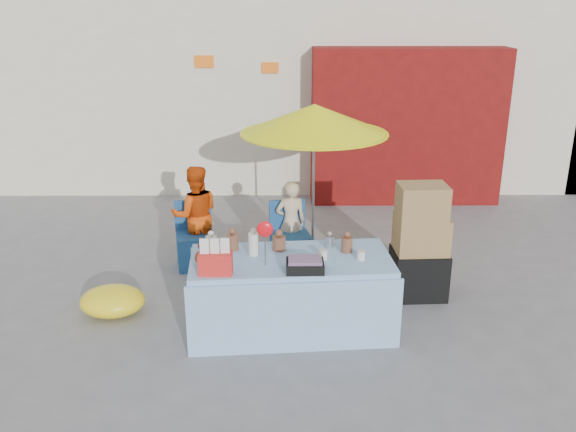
{
  "coord_description": "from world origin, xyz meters",
  "views": [
    {
      "loc": [
        0.13,
        -5.95,
        3.35
      ],
      "look_at": [
        0.17,
        0.6,
        1.0
      ],
      "focal_mm": 38.0,
      "sensor_mm": 36.0,
      "label": 1
    }
  ],
  "objects_px": {
    "chair_left": "(196,247)",
    "umbrella": "(314,120)",
    "vendor_orange": "(196,215)",
    "vendor_beige": "(291,222)",
    "market_table": "(290,292)",
    "chair_right": "(291,247)",
    "box_stack": "(420,246)"
  },
  "relations": [
    {
      "from": "market_table",
      "to": "box_stack",
      "type": "height_order",
      "value": "box_stack"
    },
    {
      "from": "vendor_beige",
      "to": "umbrella",
      "type": "height_order",
      "value": "umbrella"
    },
    {
      "from": "chair_right",
      "to": "vendor_beige",
      "type": "distance_m",
      "value": 0.33
    },
    {
      "from": "vendor_beige",
      "to": "box_stack",
      "type": "relative_size",
      "value": 0.81
    },
    {
      "from": "chair_left",
      "to": "umbrella",
      "type": "distance_m",
      "value": 2.27
    },
    {
      "from": "market_table",
      "to": "vendor_beige",
      "type": "xyz_separation_m",
      "value": [
        0.02,
        1.77,
        0.14
      ]
    },
    {
      "from": "box_stack",
      "to": "umbrella",
      "type": "bearing_deg",
      "value": 135.86
    },
    {
      "from": "chair_right",
      "to": "vendor_beige",
      "type": "xyz_separation_m",
      "value": [
        0.0,
        0.13,
        0.3
      ]
    },
    {
      "from": "market_table",
      "to": "chair_left",
      "type": "xyz_separation_m",
      "value": [
        -1.23,
        1.63,
        -0.16
      ]
    },
    {
      "from": "vendor_orange",
      "to": "vendor_beige",
      "type": "height_order",
      "value": "vendor_orange"
    },
    {
      "from": "chair_right",
      "to": "umbrella",
      "type": "relative_size",
      "value": 0.41
    },
    {
      "from": "chair_left",
      "to": "umbrella",
      "type": "relative_size",
      "value": 0.41
    },
    {
      "from": "chair_left",
      "to": "chair_right",
      "type": "height_order",
      "value": "same"
    },
    {
      "from": "vendor_orange",
      "to": "box_stack",
      "type": "bearing_deg",
      "value": 147.38
    },
    {
      "from": "chair_left",
      "to": "vendor_orange",
      "type": "xyz_separation_m",
      "value": [
        0.0,
        0.13,
        0.41
      ]
    },
    {
      "from": "umbrella",
      "to": "vendor_beige",
      "type": "bearing_deg",
      "value": -153.43
    },
    {
      "from": "chair_left",
      "to": "vendor_beige",
      "type": "height_order",
      "value": "vendor_beige"
    },
    {
      "from": "vendor_orange",
      "to": "umbrella",
      "type": "bearing_deg",
      "value": 173.08
    },
    {
      "from": "vendor_beige",
      "to": "box_stack",
      "type": "xyz_separation_m",
      "value": [
        1.49,
        -1.01,
        0.08
      ]
    },
    {
      "from": "market_table",
      "to": "chair_left",
      "type": "height_order",
      "value": "market_table"
    },
    {
      "from": "market_table",
      "to": "chair_right",
      "type": "distance_m",
      "value": 1.64
    },
    {
      "from": "vendor_beige",
      "to": "box_stack",
      "type": "bearing_deg",
      "value": 133.53
    },
    {
      "from": "market_table",
      "to": "vendor_orange",
      "type": "xyz_separation_m",
      "value": [
        -1.23,
        1.77,
        0.24
      ]
    },
    {
      "from": "vendor_orange",
      "to": "chair_right",
      "type": "bearing_deg",
      "value": 161.39
    },
    {
      "from": "vendor_beige",
      "to": "umbrella",
      "type": "relative_size",
      "value": 0.53
    },
    {
      "from": "vendor_orange",
      "to": "box_stack",
      "type": "relative_size",
      "value": 0.96
    },
    {
      "from": "umbrella",
      "to": "box_stack",
      "type": "distance_m",
      "value": 2.08
    },
    {
      "from": "chair_left",
      "to": "box_stack",
      "type": "height_order",
      "value": "box_stack"
    },
    {
      "from": "vendor_beige",
      "to": "umbrella",
      "type": "distance_m",
      "value": 1.38
    },
    {
      "from": "chair_left",
      "to": "box_stack",
      "type": "xyz_separation_m",
      "value": [
        2.75,
        -0.87,
        0.38
      ]
    },
    {
      "from": "vendor_orange",
      "to": "box_stack",
      "type": "xyz_separation_m",
      "value": [
        2.74,
        -1.01,
        -0.03
      ]
    },
    {
      "from": "chair_left",
      "to": "chair_right",
      "type": "relative_size",
      "value": 1.0
    }
  ]
}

